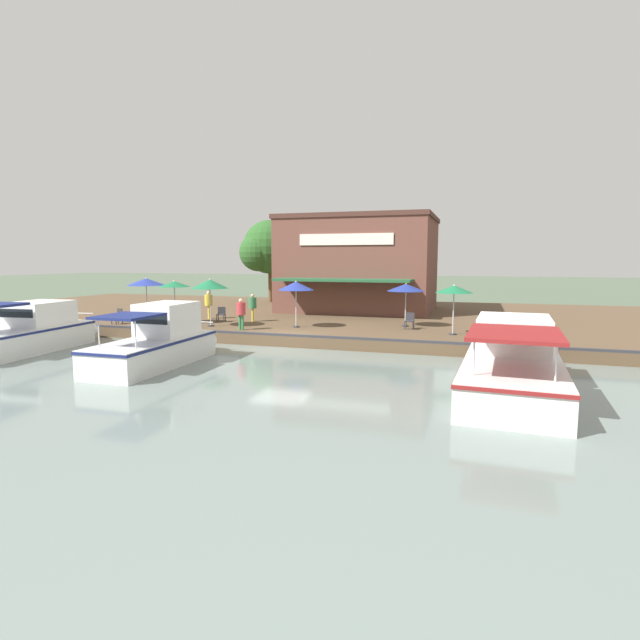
% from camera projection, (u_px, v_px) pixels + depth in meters
% --- Properties ---
extents(ground_plane, '(220.00, 220.00, 0.00)m').
position_uv_depth(ground_plane, '(280.00, 349.00, 23.33)').
color(ground_plane, '#4C5B47').
extents(quay_deck, '(22.00, 56.00, 0.60)m').
position_uv_depth(quay_deck, '(342.00, 317.00, 33.70)').
color(quay_deck, brown).
rests_on(quay_deck, ground).
extents(quay_edge_fender, '(0.20, 50.40, 0.10)m').
position_uv_depth(quay_edge_fender, '(281.00, 335.00, 23.35)').
color(quay_edge_fender, '#2D2D33').
rests_on(quay_edge_fender, quay_deck).
extents(waterfront_restaurant, '(9.96, 10.23, 6.49)m').
position_uv_depth(waterfront_restaurant, '(360.00, 264.00, 35.01)').
color(waterfront_restaurant, brown).
rests_on(waterfront_restaurant, quay_deck).
extents(patio_umbrella_mid_patio_left, '(2.29, 2.29, 2.44)m').
position_uv_depth(patio_umbrella_mid_patio_left, '(146.00, 282.00, 30.79)').
color(patio_umbrella_mid_patio_left, '#B7B7B7').
rests_on(patio_umbrella_mid_patio_left, quay_deck).
extents(patio_umbrella_mid_patio_right, '(1.87, 1.87, 2.45)m').
position_uv_depth(patio_umbrella_mid_patio_right, '(296.00, 286.00, 26.03)').
color(patio_umbrella_mid_patio_right, '#B7B7B7').
rests_on(patio_umbrella_mid_patio_right, quay_deck).
extents(patio_umbrella_back_row, '(1.75, 1.75, 2.38)m').
position_uv_depth(patio_umbrella_back_row, '(454.00, 289.00, 23.43)').
color(patio_umbrella_back_row, '#B7B7B7').
rests_on(patio_umbrella_back_row, quay_deck).
extents(patio_umbrella_by_entrance, '(1.95, 1.95, 2.54)m').
position_uv_depth(patio_umbrella_by_entrance, '(210.00, 284.00, 26.43)').
color(patio_umbrella_by_entrance, '#B7B7B7').
rests_on(patio_umbrella_by_entrance, quay_deck).
extents(patio_umbrella_near_quay_edge, '(2.01, 2.01, 2.31)m').
position_uv_depth(patio_umbrella_near_quay_edge, '(406.00, 288.00, 26.38)').
color(patio_umbrella_near_quay_edge, '#B7B7B7').
rests_on(patio_umbrella_near_quay_edge, quay_deck).
extents(patio_umbrella_far_corner, '(1.73, 1.73, 2.40)m').
position_uv_depth(patio_umbrella_far_corner, '(174.00, 284.00, 27.60)').
color(patio_umbrella_far_corner, '#B7B7B7').
rests_on(patio_umbrella_far_corner, quay_deck).
extents(cafe_chair_back_row_seat, '(0.45, 0.45, 0.85)m').
position_uv_depth(cafe_chair_back_row_seat, '(410.00, 320.00, 25.49)').
color(cafe_chair_back_row_seat, '#2D2D33').
rests_on(cafe_chair_back_row_seat, quay_deck).
extents(cafe_chair_mid_patio, '(0.54, 0.54, 0.85)m').
position_uv_depth(cafe_chair_mid_patio, '(221.00, 313.00, 28.56)').
color(cafe_chair_mid_patio, '#2D2D33').
rests_on(cafe_chair_mid_patio, quay_deck).
extents(cafe_chair_under_first_umbrella, '(0.55, 0.55, 0.85)m').
position_uv_depth(cafe_chair_under_first_umbrella, '(118.00, 315.00, 27.60)').
color(cafe_chair_under_first_umbrella, '#2D2D33').
rests_on(cafe_chair_under_first_umbrella, quay_deck).
extents(cafe_chair_facing_river, '(0.56, 0.56, 0.85)m').
position_uv_depth(cafe_chair_facing_river, '(172.00, 313.00, 28.97)').
color(cafe_chair_facing_river, '#2D2D33').
rests_on(cafe_chair_facing_river, quay_deck).
extents(cafe_chair_beside_entrance, '(0.56, 0.56, 0.85)m').
position_uv_depth(cafe_chair_beside_entrance, '(541.00, 330.00, 21.98)').
color(cafe_chair_beside_entrance, '#2D2D33').
rests_on(cafe_chair_beside_entrance, quay_deck).
extents(person_at_quay_edge, '(0.47, 0.47, 1.67)m').
position_uv_depth(person_at_quay_edge, '(209.00, 302.00, 29.95)').
color(person_at_quay_edge, gold).
rests_on(person_at_quay_edge, quay_deck).
extents(person_near_entrance, '(0.45, 0.45, 1.60)m').
position_uv_depth(person_near_entrance, '(241.00, 310.00, 25.15)').
color(person_near_entrance, '#337547').
rests_on(person_near_entrance, quay_deck).
extents(person_mid_patio, '(0.45, 0.45, 1.59)m').
position_uv_depth(person_mid_patio, '(253.00, 304.00, 28.58)').
color(person_mid_patio, gold).
rests_on(person_mid_patio, quay_deck).
extents(motorboat_far_downstream, '(9.16, 3.27, 2.21)m').
position_uv_depth(motorboat_far_downstream, '(512.00, 362.00, 16.15)').
color(motorboat_far_downstream, white).
rests_on(motorboat_far_downstream, river_water).
extents(motorboat_outer_channel, '(7.83, 3.19, 2.28)m').
position_uv_depth(motorboat_outer_channel, '(34.00, 332.00, 22.59)').
color(motorboat_outer_channel, white).
rests_on(motorboat_outer_channel, river_water).
extents(motorboat_distant_upstream, '(6.90, 2.27, 2.36)m').
position_uv_depth(motorboat_distant_upstream, '(164.00, 342.00, 19.74)').
color(motorboat_distant_upstream, white).
rests_on(motorboat_distant_upstream, river_water).
extents(tree_upstream_bank, '(4.69, 4.47, 6.82)m').
position_uv_depth(tree_upstream_bank, '(267.00, 249.00, 41.42)').
color(tree_upstream_bank, brown).
rests_on(tree_upstream_bank, quay_deck).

